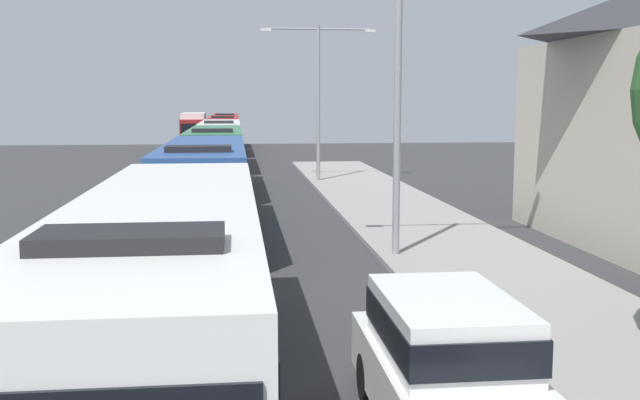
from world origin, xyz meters
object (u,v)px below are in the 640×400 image
(bus_fourth_in_line, at_px, (221,143))
(streetlamp_far, at_px, (318,86))
(bus_tail_end, at_px, (226,128))
(white_suv, at_px, (448,363))
(box_truck_oncoming, at_px, (194,127))
(bus_lead, at_px, (168,293))
(bus_second_in_line, at_px, (205,187))
(bus_middle, at_px, (215,158))
(streetlamp_mid, at_px, (398,77))
(bus_rear, at_px, (224,134))

(bus_fourth_in_line, xyz_separation_m, streetlamp_far, (5.40, -9.21, 3.50))
(bus_tail_end, bearing_deg, white_suv, -86.77)
(box_truck_oncoming, bearing_deg, bus_tail_end, -47.52)
(bus_lead, bearing_deg, streetlamp_far, 79.63)
(bus_fourth_in_line, relative_size, white_suv, 2.56)
(bus_second_in_line, relative_size, bus_middle, 1.02)
(bus_fourth_in_line, distance_m, box_truck_oncoming, 29.13)
(box_truck_oncoming, bearing_deg, streetlamp_mid, -81.47)
(bus_rear, bearing_deg, streetlamp_mid, -82.72)
(bus_middle, bearing_deg, bus_tail_end, 90.00)
(bus_fourth_in_line, bearing_deg, box_truck_oncoming, 96.51)
(bus_fourth_in_line, distance_m, streetlamp_far, 11.24)
(bus_fourth_in_line, distance_m, bus_rear, 13.20)
(bus_rear, bearing_deg, bus_second_in_line, -90.00)
(bus_second_in_line, height_order, white_suv, bus_second_in_line)
(bus_rear, distance_m, streetlamp_far, 23.32)
(bus_lead, xyz_separation_m, bus_tail_end, (-0.00, 64.05, -0.00))
(bus_lead, height_order, streetlamp_mid, streetlamp_mid)
(streetlamp_mid, relative_size, streetlamp_far, 0.96)
(bus_lead, distance_m, bus_rear, 51.93)
(bus_lead, relative_size, white_suv, 2.51)
(streetlamp_mid, bearing_deg, bus_rear, 97.28)
(bus_middle, relative_size, bus_fourth_in_line, 0.95)
(bus_second_in_line, xyz_separation_m, white_suv, (3.70, -14.71, -0.66))
(bus_middle, height_order, bus_rear, same)
(bus_second_in_line, relative_size, bus_tail_end, 1.03)
(bus_second_in_line, xyz_separation_m, bus_rear, (-0.00, 38.68, -0.00))
(bus_rear, xyz_separation_m, streetlamp_mid, (5.40, -42.26, 3.35))
(white_suv, bearing_deg, bus_middle, 97.77)
(bus_fourth_in_line, bearing_deg, streetlamp_mid, -79.47)
(bus_fourth_in_line, height_order, bus_rear, same)
(bus_fourth_in_line, bearing_deg, bus_tail_end, 90.00)
(streetlamp_mid, xyz_separation_m, streetlamp_far, (0.00, 19.84, 0.15))
(bus_tail_end, height_order, streetlamp_far, streetlamp_far)
(bus_middle, height_order, white_suv, bus_middle)
(bus_fourth_in_line, xyz_separation_m, box_truck_oncoming, (-3.30, 28.94, 0.02))
(bus_middle, height_order, streetlamp_far, streetlamp_far)
(bus_middle, distance_m, streetlamp_mid, 17.18)
(bus_tail_end, xyz_separation_m, streetlamp_mid, (5.40, -54.39, 3.35))
(white_suv, relative_size, streetlamp_far, 0.58)
(bus_second_in_line, bearing_deg, bus_lead, -90.00)
(bus_middle, xyz_separation_m, white_suv, (3.70, -27.09, -0.66))
(streetlamp_far, bearing_deg, bus_lead, -100.37)
(bus_second_in_line, xyz_separation_m, streetlamp_far, (5.40, 16.26, 3.50))
(bus_lead, bearing_deg, streetlamp_mid, 60.83)
(bus_fourth_in_line, relative_size, bus_tail_end, 1.06)
(bus_rear, height_order, white_suv, bus_rear)
(box_truck_oncoming, bearing_deg, streetlamp_far, -77.15)
(bus_lead, distance_m, white_suv, 4.03)
(streetlamp_far, bearing_deg, white_suv, -93.14)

